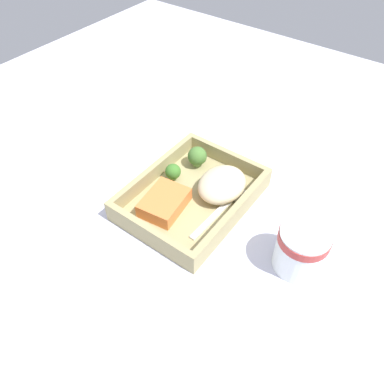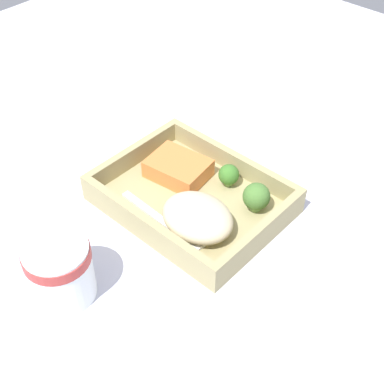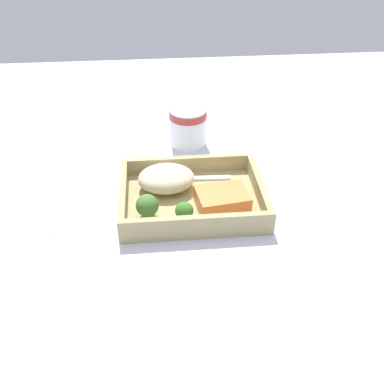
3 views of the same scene
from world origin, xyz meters
TOP-DOWN VIEW (x-y plane):
  - ground_plane at (0.00, 0.00)cm, footprint 160.00×160.00cm
  - takeout_tray at (0.00, 0.00)cm, footprint 26.30×20.18cm
  - tray_rim at (0.00, 0.00)cm, footprint 26.30×20.18cm
  - salmon_fillet at (-5.23, 2.56)cm, footprint 9.89×8.07cm
  - mashed_potatoes at (4.54, -3.84)cm, footprint 10.71×8.65cm
  - broccoli_floret_1 at (1.90, 6.15)cm, footprint 3.18×3.18cm
  - broccoli_floret_2 at (8.20, 4.70)cm, footprint 4.01×4.01cm
  - fork at (0.79, -6.35)cm, footprint 15.85×2.34cm
  - paper_cup at (-1.19, -22.76)cm, footprint 8.30×8.30cm
  - receipt_slip at (27.51, -0.32)cm, footprint 14.09×17.05cm

SIDE VIEW (x-z plane):
  - ground_plane at x=0.00cm, z-range -2.00..0.00cm
  - receipt_slip at x=27.51cm, z-range 0.00..0.24cm
  - takeout_tray at x=0.00cm, z-range 0.00..1.20cm
  - fork at x=0.79cm, z-range 1.20..1.64cm
  - salmon_fillet at x=-5.23cm, z-range 1.20..4.09cm
  - tray_rim at x=0.00cm, z-range 1.20..4.48cm
  - broccoli_floret_1 at x=1.90cm, z-range 1.36..5.01cm
  - mashed_potatoes at x=4.54cm, z-range 1.20..5.63cm
  - broccoli_floret_2 at x=8.20cm, z-range 1.38..5.92cm
  - paper_cup at x=-1.19cm, z-range 0.50..9.02cm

